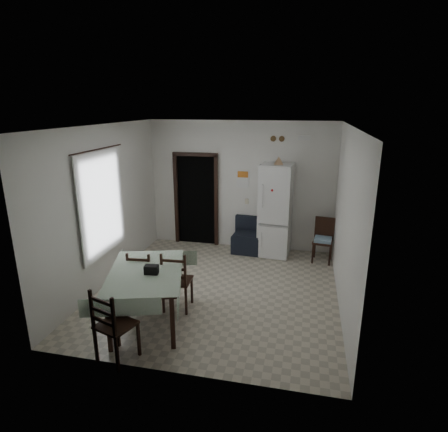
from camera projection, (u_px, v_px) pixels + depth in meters
name	position (u px, v px, depth m)	size (l,w,h in m)	color
ground	(218.00, 290.00, 6.79)	(4.50, 4.50, 0.00)	#BAB098
ceiling	(217.00, 126.00, 5.96)	(4.20, 4.50, 0.02)	white
wall_back	(241.00, 186.00, 8.48)	(4.20, 0.02, 2.90)	white
wall_front	(172.00, 267.00, 4.27)	(4.20, 0.02, 2.90)	white
wall_left	(106.00, 206.00, 6.81)	(0.02, 4.50, 2.90)	white
wall_right	(346.00, 221.00, 5.94)	(0.02, 4.50, 2.90)	white
doorway	(199.00, 198.00, 9.00)	(1.06, 0.52, 2.22)	black
window_recess	(97.00, 203.00, 6.60)	(0.10, 1.20, 1.60)	silver
curtain	(102.00, 204.00, 6.58)	(0.02, 1.45, 1.85)	white
curtain_rod	(98.00, 149.00, 6.31)	(0.02, 0.02, 1.60)	black
calendar	(243.00, 179.00, 8.41)	(0.28, 0.02, 0.40)	white
calendar_image	(243.00, 174.00, 8.38)	(0.24, 0.01, 0.14)	orange
light_switch	(247.00, 201.00, 8.54)	(0.08, 0.02, 0.12)	beige
vent_left	(273.00, 139.00, 8.01)	(0.12, 0.12, 0.03)	brown
vent_right	(282.00, 139.00, 7.98)	(0.12, 0.12, 0.03)	brown
emergency_light	(304.00, 138.00, 7.85)	(0.25, 0.07, 0.09)	white
fridge	(275.00, 210.00, 8.13)	(0.66, 0.66, 2.03)	white
tan_cone	(279.00, 161.00, 7.74)	(0.20, 0.20, 0.16)	tan
navy_seat	(248.00, 235.00, 8.44)	(0.64, 0.62, 0.78)	black
corner_chair	(323.00, 241.00, 7.88)	(0.41, 0.41, 0.94)	black
dining_table	(147.00, 297.00, 5.69)	(1.06, 1.62, 0.85)	#9EB298
black_bag	(151.00, 270.00, 5.47)	(0.20, 0.12, 0.13)	black
dining_chair_far_left	(143.00, 277.00, 6.20)	(0.41, 0.41, 0.97)	black
dining_chair_far_right	(177.00, 280.00, 6.04)	(0.44, 0.44, 1.02)	black
dining_chair_near_head	(116.00, 324.00, 4.81)	(0.45, 0.45, 1.04)	black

